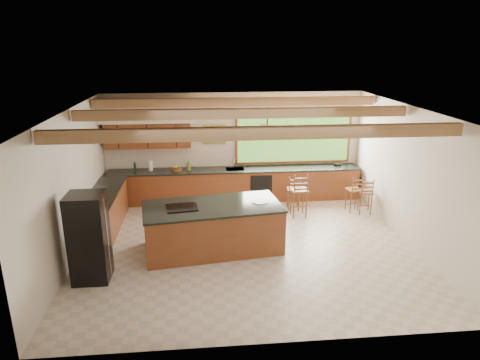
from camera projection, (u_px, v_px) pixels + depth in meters
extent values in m
plane|color=beige|center=(246.00, 246.00, 9.47)|extent=(7.20, 7.20, 0.00)
cube|color=beige|center=(234.00, 146.00, 12.09)|extent=(7.20, 0.04, 3.00)
cube|color=beige|center=(272.00, 253.00, 5.93)|extent=(7.20, 0.04, 3.00)
cube|color=beige|center=(71.00, 187.00, 8.68)|extent=(0.04, 6.50, 3.00)
cube|color=beige|center=(410.00, 176.00, 9.34)|extent=(0.04, 6.50, 3.00)
cube|color=#9A6D4D|center=(247.00, 110.00, 8.55)|extent=(7.20, 6.50, 0.04)
cube|color=#96784B|center=(257.00, 133.00, 7.08)|extent=(7.10, 0.15, 0.22)
cube|color=#96784B|center=(244.00, 113.00, 9.07)|extent=(7.10, 0.15, 0.22)
cube|color=#96784B|center=(237.00, 102.00, 10.77)|extent=(7.10, 0.15, 0.22)
cube|color=brown|center=(148.00, 135.00, 11.57)|extent=(2.30, 0.35, 0.70)
cube|color=#EEE4CD|center=(146.00, 113.00, 11.32)|extent=(2.60, 0.50, 0.48)
cylinder|color=#FFEABF|center=(120.00, 122.00, 11.33)|extent=(0.10, 0.10, 0.01)
cylinder|color=#FFEABF|center=(173.00, 122.00, 11.46)|extent=(0.10, 0.10, 0.01)
cube|color=#62A33A|center=(293.00, 139.00, 12.16)|extent=(3.20, 0.04, 1.30)
cube|color=#A89333|center=(214.00, 134.00, 11.90)|extent=(0.64, 0.03, 0.54)
cube|color=#40745B|center=(214.00, 135.00, 11.88)|extent=(0.54, 0.01, 0.44)
cube|color=brown|center=(235.00, 185.00, 12.09)|extent=(7.00, 0.65, 0.88)
cube|color=black|center=(235.00, 170.00, 11.95)|extent=(7.04, 0.69, 0.04)
cube|color=brown|center=(106.00, 210.00, 10.32)|extent=(0.65, 2.35, 0.88)
cube|color=black|center=(104.00, 192.00, 10.18)|extent=(0.69, 2.39, 0.04)
cube|color=black|center=(261.00, 189.00, 11.85)|extent=(0.60, 0.02, 0.78)
cube|color=silver|center=(235.00, 169.00, 11.95)|extent=(0.50, 0.38, 0.03)
cylinder|color=silver|center=(234.00, 162.00, 12.09)|extent=(0.03, 0.03, 0.30)
cylinder|color=silver|center=(235.00, 158.00, 11.95)|extent=(0.03, 0.20, 0.03)
cylinder|color=white|center=(151.00, 166.00, 11.72)|extent=(0.12, 0.12, 0.29)
cylinder|color=#193E19|center=(135.00, 166.00, 11.79)|extent=(0.06, 0.06, 0.22)
cylinder|color=#193E19|center=(135.00, 167.00, 11.69)|extent=(0.06, 0.06, 0.22)
cube|color=black|center=(337.00, 164.00, 12.26)|extent=(0.21, 0.18, 0.09)
cube|color=brown|center=(213.00, 228.00, 9.18)|extent=(3.01, 1.70, 0.97)
cube|color=black|center=(212.00, 206.00, 9.03)|extent=(3.06, 1.75, 0.04)
cube|color=black|center=(182.00, 207.00, 8.88)|extent=(0.70, 0.59, 0.02)
cylinder|color=white|center=(260.00, 201.00, 9.22)|extent=(0.35, 0.35, 0.02)
cube|color=black|center=(89.00, 238.00, 7.89)|extent=(0.66, 0.65, 1.70)
cube|color=silver|center=(107.00, 237.00, 7.92)|extent=(0.02, 0.05, 1.56)
cube|color=brown|center=(299.00, 190.00, 10.91)|extent=(0.42, 0.42, 0.04)
cylinder|color=brown|center=(294.00, 206.00, 10.85)|extent=(0.04, 0.04, 0.68)
cylinder|color=brown|center=(306.00, 205.00, 10.88)|extent=(0.04, 0.04, 0.68)
cylinder|color=brown|center=(291.00, 201.00, 11.16)|extent=(0.04, 0.04, 0.68)
cylinder|color=brown|center=(303.00, 201.00, 11.19)|extent=(0.04, 0.04, 0.68)
cube|color=brown|center=(294.00, 189.00, 11.37)|extent=(0.37, 0.37, 0.04)
cylinder|color=brown|center=(289.00, 201.00, 11.32)|extent=(0.03, 0.03, 0.56)
cylinder|color=brown|center=(299.00, 201.00, 11.34)|extent=(0.03, 0.03, 0.56)
cylinder|color=brown|center=(287.00, 198.00, 11.57)|extent=(0.03, 0.03, 0.56)
cylinder|color=brown|center=(297.00, 198.00, 11.60)|extent=(0.03, 0.03, 0.56)
cube|color=brown|center=(354.00, 190.00, 11.24)|extent=(0.40, 0.40, 0.04)
cylinder|color=brown|center=(350.00, 203.00, 11.19)|extent=(0.03, 0.03, 0.58)
cylinder|color=brown|center=(360.00, 202.00, 11.21)|extent=(0.03, 0.03, 0.58)
cylinder|color=brown|center=(346.00, 199.00, 11.45)|extent=(0.03, 0.03, 0.58)
cylinder|color=brown|center=(356.00, 199.00, 11.48)|extent=(0.03, 0.03, 0.58)
cube|color=brown|center=(366.00, 192.00, 11.10)|extent=(0.40, 0.40, 0.04)
cylinder|color=brown|center=(361.00, 205.00, 11.05)|extent=(0.03, 0.03, 0.57)
cylinder|color=brown|center=(372.00, 205.00, 11.08)|extent=(0.03, 0.03, 0.57)
cylinder|color=brown|center=(358.00, 201.00, 11.32)|extent=(0.03, 0.03, 0.57)
cylinder|color=brown|center=(368.00, 201.00, 11.34)|extent=(0.03, 0.03, 0.57)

